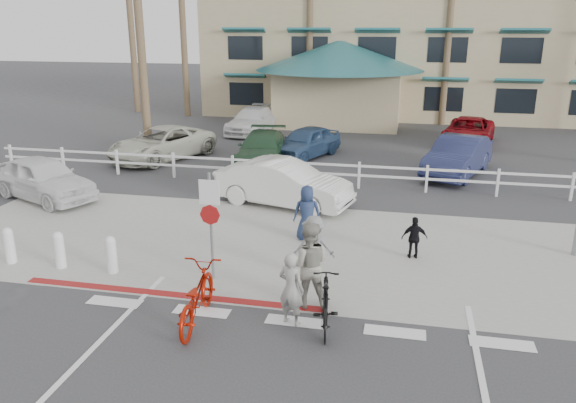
% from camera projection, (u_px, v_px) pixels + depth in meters
% --- Properties ---
extents(ground, '(140.00, 140.00, 0.00)m').
position_uv_depth(ground, '(289.00, 338.00, 10.85)').
color(ground, '#333335').
extents(bike_path, '(12.00, 16.00, 0.01)m').
position_uv_depth(bike_path, '(263.00, 403.00, 8.98)').
color(bike_path, '#333335').
rests_on(bike_path, ground).
extents(sidewalk_plaza, '(22.00, 7.00, 0.01)m').
position_uv_depth(sidewalk_plaza, '(323.00, 249.00, 15.04)').
color(sidewalk_plaza, gray).
rests_on(sidewalk_plaza, ground).
extents(cross_street, '(40.00, 5.00, 0.01)m').
position_uv_depth(cross_street, '(341.00, 204.00, 18.77)').
color(cross_street, '#333335').
rests_on(cross_street, ground).
extents(parking_lot, '(50.00, 16.00, 0.01)m').
position_uv_depth(parking_lot, '(364.00, 146.00, 27.61)').
color(parking_lot, '#333335').
rests_on(parking_lot, ground).
extents(curb_red, '(7.00, 0.25, 0.02)m').
position_uv_depth(curb_red, '(169.00, 294.00, 12.56)').
color(curb_red, maroon).
rests_on(curb_red, ground).
extents(rail_fence, '(29.40, 0.16, 1.00)m').
position_uv_depth(rail_fence, '(362.00, 175.00, 20.38)').
color(rail_fence, silver).
rests_on(rail_fence, ground).
extents(building, '(28.00, 16.00, 11.30)m').
position_uv_depth(building, '(413.00, 25.00, 37.60)').
color(building, tan).
rests_on(building, ground).
extents(sign_post, '(0.50, 0.10, 2.90)m').
position_uv_depth(sign_post, '(211.00, 221.00, 12.91)').
color(sign_post, gray).
rests_on(sign_post, ground).
extents(bollard_0, '(0.26, 0.26, 0.95)m').
position_uv_depth(bollard_0, '(111.00, 255.00, 13.52)').
color(bollard_0, silver).
rests_on(bollard_0, ground).
extents(bollard_1, '(0.26, 0.26, 0.95)m').
position_uv_depth(bollard_1, '(59.00, 250.00, 13.79)').
color(bollard_1, silver).
rests_on(bollard_1, ground).
extents(bollard_2, '(0.26, 0.26, 0.95)m').
position_uv_depth(bollard_2, '(9.00, 245.00, 14.07)').
color(bollard_2, silver).
rests_on(bollard_2, ground).
extents(palm_1, '(4.00, 4.00, 13.00)m').
position_uv_depth(palm_1, '(182.00, 10.00, 34.52)').
color(palm_1, '#1C3C17').
rests_on(palm_1, ground).
extents(palm_3, '(4.00, 4.00, 14.00)m').
position_uv_depth(palm_3, '(310.00, 1.00, 32.79)').
color(palm_3, '#1C3C17').
rests_on(palm_3, ground).
extents(palm_5, '(4.00, 4.00, 13.00)m').
position_uv_depth(palm_5, '(451.00, 9.00, 31.36)').
color(palm_5, '#1C3C17').
rests_on(palm_5, ground).
extents(palm_10, '(4.00, 4.00, 12.00)m').
position_uv_depth(palm_10, '(139.00, 18.00, 24.97)').
color(palm_10, '#1C3C17').
rests_on(palm_10, ground).
extents(bike_red, '(0.95, 2.27, 1.17)m').
position_uv_depth(bike_red, '(196.00, 297.00, 11.22)').
color(bike_red, '#8D1002').
rests_on(bike_red, ground).
extents(rider_red, '(0.66, 0.55, 1.56)m').
position_uv_depth(rider_red, '(291.00, 289.00, 11.11)').
color(rider_red, gray).
rests_on(rider_red, ground).
extents(bike_black, '(0.76, 1.87, 1.09)m').
position_uv_depth(bike_black, '(326.00, 303.00, 11.03)').
color(bike_black, black).
rests_on(bike_black, ground).
extents(rider_black, '(1.03, 0.86, 1.90)m').
position_uv_depth(rider_black, '(308.00, 265.00, 11.81)').
color(rider_black, gray).
rests_on(rider_black, ground).
extents(pedestrian_a, '(1.10, 0.77, 1.55)m').
position_uv_depth(pedestrian_a, '(314.00, 247.00, 13.17)').
color(pedestrian_a, slate).
rests_on(pedestrian_a, ground).
extents(pedestrian_child, '(0.69, 0.36, 1.12)m').
position_uv_depth(pedestrian_child, '(414.00, 238.00, 14.33)').
color(pedestrian_child, black).
rests_on(pedestrian_child, ground).
extents(pedestrian_b, '(0.85, 0.65, 1.56)m').
position_uv_depth(pedestrian_b, '(307.00, 213.00, 15.52)').
color(pedestrian_b, '#1D2B4C').
rests_on(pedestrian_b, ground).
extents(car_white_sedan, '(4.82, 2.69, 1.50)m').
position_uv_depth(car_white_sedan, '(283.00, 183.00, 18.46)').
color(car_white_sedan, silver).
rests_on(car_white_sedan, ground).
extents(car_red_compact, '(4.62, 3.29, 1.46)m').
position_uv_depth(car_red_compact, '(43.00, 178.00, 19.15)').
color(car_red_compact, white).
rests_on(car_red_compact, ground).
extents(lot_car_0, '(4.12, 5.61, 1.42)m').
position_uv_depth(lot_car_0, '(162.00, 143.00, 24.73)').
color(lot_car_0, beige).
rests_on(lot_car_0, ground).
extents(lot_car_1, '(2.37, 4.80, 1.34)m').
position_uv_depth(lot_car_1, '(262.00, 148.00, 23.93)').
color(lot_car_1, '#22452A').
rests_on(lot_car_1, ground).
extents(lot_car_2, '(3.10, 4.37, 1.38)m').
position_uv_depth(lot_car_2, '(306.00, 142.00, 25.10)').
color(lot_car_2, navy).
rests_on(lot_car_2, ground).
extents(lot_car_3, '(3.11, 4.90, 1.52)m').
position_uv_depth(lot_car_3, '(458.00, 156.00, 22.16)').
color(lot_car_3, '#20264D').
rests_on(lot_car_3, ground).
extents(lot_car_4, '(2.35, 4.82, 1.35)m').
position_uv_depth(lot_car_4, '(252.00, 120.00, 30.71)').
color(lot_car_4, silver).
rests_on(lot_car_4, ground).
extents(lot_car_5, '(3.11, 5.08, 1.32)m').
position_uv_depth(lot_car_5, '(468.00, 131.00, 27.75)').
color(lot_car_5, maroon).
rests_on(lot_car_5, ground).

